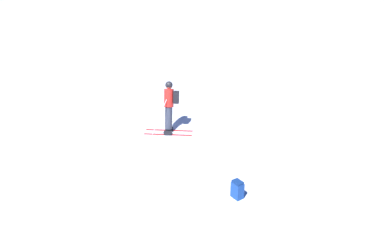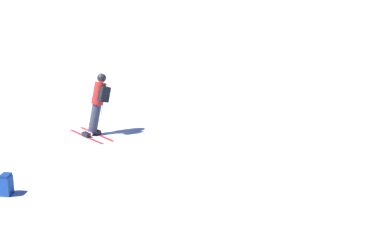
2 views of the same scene
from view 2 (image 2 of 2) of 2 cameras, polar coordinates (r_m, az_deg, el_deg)
ground_plane at (r=18.78m, az=-10.10°, el=-1.60°), size 300.00×300.00×0.00m
skier at (r=18.75m, az=-8.34°, el=1.68°), size 1.33×1.77×1.83m
spare_backpack at (r=15.24m, az=-16.18°, el=-5.54°), size 0.36×0.37×0.50m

